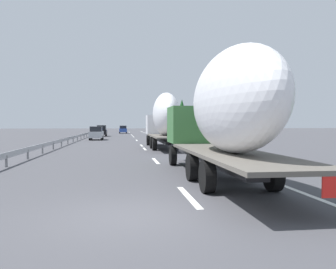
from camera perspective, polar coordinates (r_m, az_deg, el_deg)
ground_plane at (r=48.32m, az=-7.32°, el=-0.89°), size 260.00×260.00×0.00m
lane_stripe_0 at (r=10.68m, az=3.37°, el=-10.07°), size 3.20×0.20×0.01m
lane_stripe_1 at (r=20.76m, az=-2.02°, el=-4.32°), size 3.20×0.20×0.01m
lane_stripe_2 at (r=30.80m, az=-3.83°, el=-2.35°), size 3.20×0.20×0.01m
lane_stripe_3 at (r=35.69m, az=-4.35°, el=-1.80°), size 3.20×0.20×0.01m
lane_stripe_4 at (r=47.36m, az=-5.14°, el=-0.93°), size 3.20×0.20×0.01m
lane_stripe_5 at (r=60.23m, az=-5.65°, el=-0.37°), size 3.20×0.20×0.01m
lane_stripe_6 at (r=73.39m, az=-5.99°, el=-0.00°), size 3.20×0.20×0.01m
lane_stripe_7 at (r=67.48m, az=-5.85°, el=-0.15°), size 3.20×0.20×0.01m
lane_stripe_8 at (r=95.44m, az=-6.35°, el=0.39°), size 3.20×0.20×0.01m
lane_stripe_9 at (r=91.88m, az=-6.30°, el=0.34°), size 3.20×0.20×0.01m
edge_line_right at (r=53.62m, az=-1.45°, el=-0.62°), size 110.00×0.20×0.01m
truck_lead at (r=31.37m, az=-0.61°, el=2.62°), size 13.01×2.55×4.89m
truck_trailing at (r=13.34m, az=8.96°, el=3.79°), size 14.16×2.55×4.78m
car_blue_sedan at (r=82.98m, az=-7.34°, el=0.83°), size 4.78×1.79×1.82m
car_silver_hatch at (r=49.12m, az=-11.61°, el=0.22°), size 4.12×1.79×1.86m
car_black_suv at (r=63.65m, az=-10.75°, el=0.59°), size 4.45×1.72×1.97m
road_sign at (r=55.57m, az=-0.43°, el=1.94°), size 0.10×0.90×3.50m
tree_0 at (r=66.50m, az=2.28°, el=3.61°), size 3.01×3.01×6.90m
tree_1 at (r=53.78m, az=6.20°, el=3.33°), size 2.53×2.53×6.16m
guardrail_median at (r=51.62m, az=-14.01°, el=-0.12°), size 94.00×0.10×0.76m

